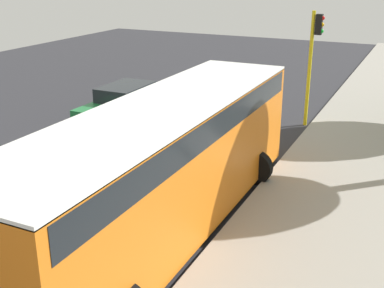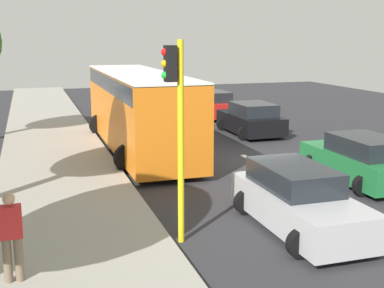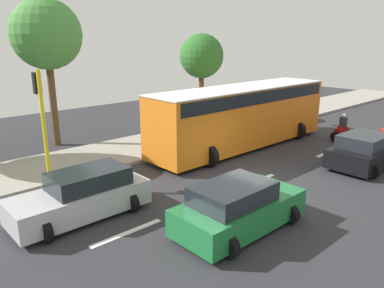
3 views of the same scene
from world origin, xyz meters
name	(u,v)px [view 3 (image 3 of 3)]	position (x,y,z in m)	size (l,w,h in m)	color
ground_plane	(255,183)	(0.00, 0.00, -0.05)	(40.00, 60.00, 0.10)	#2D2D33
sidewalk	(151,144)	(7.00, 0.00, 0.07)	(4.00, 60.00, 0.15)	#9E998E
lane_stripe_far_north	(379,132)	(0.00, -12.00, 0.01)	(0.20, 2.40, 0.01)	white
lane_stripe_north	(330,152)	(0.00, -6.00, 0.01)	(0.20, 2.40, 0.01)	white
lane_stripe_mid	(255,182)	(0.00, 0.00, 0.01)	(0.20, 2.40, 0.01)	white
lane_stripe_south	(127,233)	(0.00, 6.00, 0.01)	(0.20, 2.40, 0.01)	white
car_silver	(82,196)	(1.86, 6.43, 0.71)	(2.15, 4.32, 1.52)	#B7B7BC
car_green	(238,208)	(-2.05, 3.42, 0.71)	(2.28, 4.20, 1.52)	#1E7238
car_black	(365,151)	(-2.10, -5.10, 0.71)	(2.36, 3.98, 1.52)	black
city_bus	(242,112)	(3.65, -3.46, 1.85)	(3.20, 11.00, 3.16)	orange
motorcycle	(342,129)	(0.71, -8.56, 0.64)	(0.60, 1.30, 1.53)	black
traffic_light_corner	(42,113)	(4.85, 6.32, 2.93)	(0.49, 0.24, 4.50)	yellow
street_tree_center	(201,57)	(10.28, -6.87, 4.31)	(3.01, 3.01, 5.85)	brown
street_tree_north	(46,35)	(10.56, 3.57, 5.68)	(3.50, 3.50, 7.47)	brown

